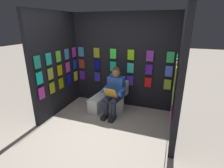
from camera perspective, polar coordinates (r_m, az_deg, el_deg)
name	(u,v)px	position (r m, az deg, el deg)	size (l,w,h in m)	color
ground_plane	(95,140)	(3.58, -5.60, -17.82)	(30.00, 30.00, 0.00)	#B2A899
display_wall_back	(123,61)	(4.61, 3.54, 7.55)	(2.83, 0.14, 2.44)	black
display_wall_left	(180,76)	(3.54, 21.45, 2.58)	(0.14, 1.73, 2.44)	black
display_wall_right	(56,64)	(4.46, -17.88, 6.23)	(0.14, 1.73, 2.44)	black
toilet	(118,98)	(4.49, 1.91, -4.75)	(0.42, 0.57, 0.77)	white
person_reading	(114,91)	(4.19, 0.75, -2.49)	(0.55, 0.71, 1.19)	blue
comic_longbox_near	(99,103)	(4.59, -4.42, -6.21)	(0.35, 0.73, 0.37)	silver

